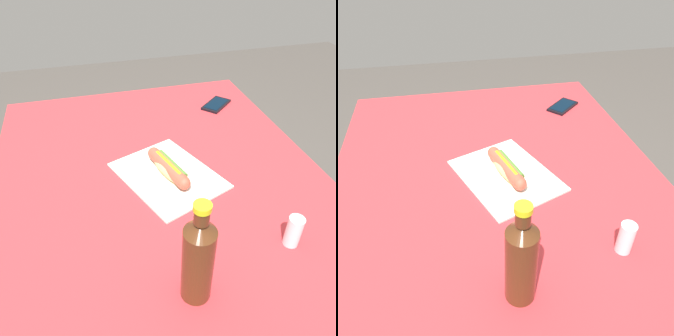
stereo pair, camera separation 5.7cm
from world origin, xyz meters
TOP-DOWN VIEW (x-y plane):
  - ground_plane at (0.00, 0.00)m, footprint 6.00×6.00m
  - dining_table at (0.00, 0.00)m, footprint 1.19×0.97m
  - paper_wrapper at (0.02, 0.02)m, footprint 0.37×0.33m
  - hot_dog at (0.02, 0.02)m, footprint 0.20×0.09m
  - cell_phone at (-0.36, 0.33)m, footprint 0.14×0.14m
  - soda_bottle at (0.41, -0.02)m, footprint 0.06×0.06m
  - salt_shaker at (0.35, 0.24)m, footprint 0.04×0.04m

SIDE VIEW (x-z plane):
  - ground_plane at x=0.00m, z-range 0.00..0.00m
  - dining_table at x=0.00m, z-range 0.25..0.98m
  - paper_wrapper at x=0.02m, z-range 0.73..0.73m
  - cell_phone at x=-0.36m, z-range 0.73..0.74m
  - hot_dog at x=0.02m, z-range 0.74..0.78m
  - salt_shaker at x=0.35m, z-range 0.73..0.81m
  - soda_bottle at x=0.41m, z-range 0.71..0.96m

